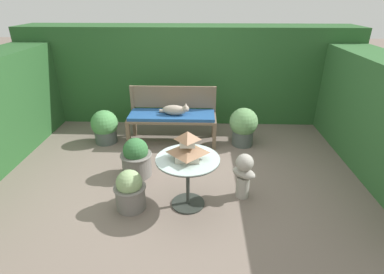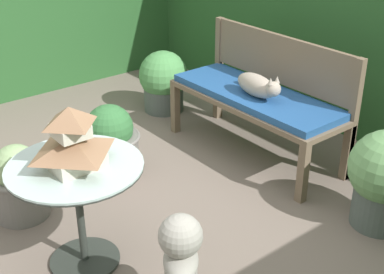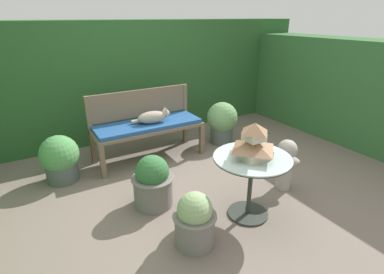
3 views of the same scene
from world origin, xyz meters
TOP-DOWN VIEW (x-y plane):
  - ground at (0.00, 0.00)m, footprint 30.00×30.00m
  - foliage_hedge_back at (0.00, 2.40)m, footprint 6.40×0.85m
  - foliage_hedge_right at (2.85, 0.19)m, footprint 0.70×3.57m
  - garden_bench at (-0.22, 1.12)m, footprint 1.49×0.55m
  - bench_backrest at (-0.22, 1.37)m, footprint 1.49×0.06m
  - cat at (-0.16, 1.07)m, footprint 0.51×0.23m
  - patio_table at (0.13, -0.60)m, footprint 0.74×0.74m
  - pagoda_birdhouse at (0.13, -0.60)m, footprint 0.36×0.36m
  - garden_bust at (0.81, -0.42)m, footprint 0.35×0.33m
  - potted_plant_path_edge at (-0.63, 0.05)m, footprint 0.44×0.44m
  - potted_plant_bench_right at (0.99, 1.06)m, footprint 0.47×0.47m
  - potted_plant_table_far at (-1.38, 1.08)m, footprint 0.46×0.46m
  - potted_plant_hedge_corner at (-0.55, -0.69)m, footprint 0.39×0.39m

SIDE VIEW (x-z plane):
  - ground at x=0.00m, z-range 0.00..0.00m
  - potted_plant_hedge_corner at x=-0.55m, z-range -0.01..0.50m
  - potted_plant_path_edge at x=-0.63m, z-range -0.02..0.55m
  - potted_plant_table_far at x=-1.38m, z-range 0.00..0.58m
  - potted_plant_bench_right at x=0.99m, z-range 0.02..0.67m
  - garden_bust at x=0.81m, z-range 0.04..0.65m
  - garden_bench at x=-0.22m, z-range 0.20..0.72m
  - patio_table at x=0.13m, z-range 0.19..0.84m
  - cat at x=-0.16m, z-range 0.51..0.72m
  - bench_backrest at x=-0.22m, z-range 0.21..1.14m
  - foliage_hedge_right at x=2.85m, z-range 0.00..1.56m
  - pagoda_birdhouse at x=0.13m, z-range 0.62..0.96m
  - foliage_hedge_back at x=0.00m, z-range 0.00..1.82m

